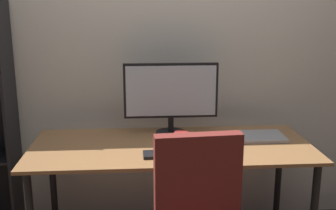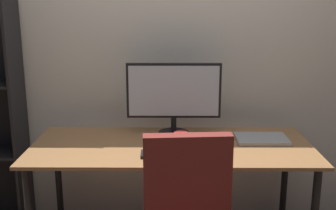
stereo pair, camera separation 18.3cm
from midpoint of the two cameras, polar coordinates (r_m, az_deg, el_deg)
back_wall at (r=2.92m, az=-2.17°, el=8.44°), size 6.40×0.10×2.60m
desk at (r=2.54m, az=-1.61°, el=-7.19°), size 1.70×0.72×0.74m
monitor at (r=2.66m, az=-1.57°, el=1.54°), size 0.61×0.20×0.47m
keyboard at (r=2.34m, az=-2.14°, el=-6.83°), size 0.29×0.12×0.02m
mouse at (r=2.37m, az=3.18°, el=-6.36°), size 0.08×0.11×0.03m
coffee_mug at (r=2.47m, az=-0.28°, el=-4.79°), size 0.10×0.08×0.09m
laptop at (r=2.67m, az=10.52°, el=-4.35°), size 0.32×0.23×0.02m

